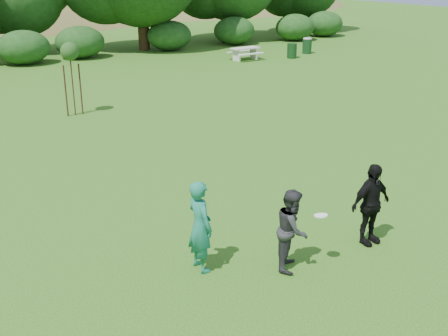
# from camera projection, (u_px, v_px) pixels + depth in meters

# --- Properties ---
(ground) EXTENTS (120.00, 120.00, 0.00)m
(ground) POSITION_uv_depth(u_px,v_px,m) (305.00, 261.00, 11.41)
(ground) COLOR #19470C
(ground) RESTS_ON ground
(player_teal) EXTENTS (0.46, 0.69, 1.86)m
(player_teal) POSITION_uv_depth(u_px,v_px,m) (200.00, 226.00, 10.83)
(player_teal) COLOR #186E57
(player_teal) RESTS_ON ground
(player_grey) EXTENTS (1.01, 1.01, 1.65)m
(player_grey) POSITION_uv_depth(u_px,v_px,m) (292.00, 229.00, 10.94)
(player_grey) COLOR #29292C
(player_grey) RESTS_ON ground
(player_black) EXTENTS (1.06, 0.44, 1.81)m
(player_black) POSITION_uv_depth(u_px,v_px,m) (371.00, 204.00, 11.87)
(player_black) COLOR black
(player_black) RESTS_ON ground
(trash_can_near) EXTENTS (0.60, 0.60, 0.90)m
(trash_can_near) POSITION_uv_depth(u_px,v_px,m) (292.00, 51.00, 34.99)
(trash_can_near) COLOR #133617
(trash_can_near) RESTS_ON ground
(frisbee) EXTENTS (0.27, 0.27, 0.07)m
(frisbee) POSITION_uv_depth(u_px,v_px,m) (321.00, 215.00, 10.83)
(frisbee) COLOR white
(frisbee) RESTS_ON ground
(sapling) EXTENTS (0.70, 0.70, 2.85)m
(sapling) POSITION_uv_depth(u_px,v_px,m) (70.00, 54.00, 21.37)
(sapling) COLOR #382116
(sapling) RESTS_ON ground
(picnic_table) EXTENTS (1.80, 1.48, 0.76)m
(picnic_table) POSITION_uv_depth(u_px,v_px,m) (245.00, 51.00, 34.33)
(picnic_table) COLOR beige
(picnic_table) RESTS_ON ground
(trash_can_lidded) EXTENTS (0.60, 0.60, 1.05)m
(trash_can_lidded) POSITION_uv_depth(u_px,v_px,m) (307.00, 45.00, 36.71)
(trash_can_lidded) COLOR #153A1C
(trash_can_lidded) RESTS_ON ground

